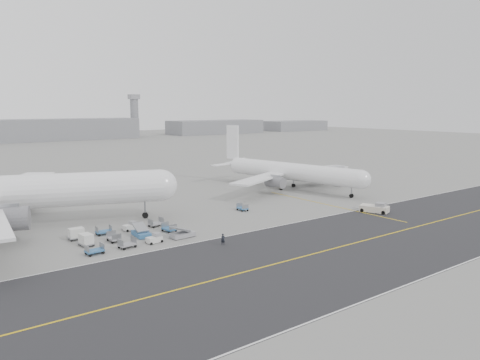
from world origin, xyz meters
TOP-DOWN VIEW (x-y plane):
  - ground at (0.00, 0.00)m, footprint 700.00×700.00m
  - taxiway at (5.02, -17.98)m, footprint 220.00×59.00m
  - horizon_buildings at (30.00, 260.00)m, footprint 520.00×28.00m
  - control_tower at (100.00, 265.00)m, footprint 7.00×7.00m
  - airliner_b at (37.21, 26.65)m, footprint 46.82×47.76m
  - pushback_tug at (32.23, -5.77)m, footprint 4.69×7.60m
  - jet_bridge at (45.19, 21.61)m, footprint 15.73×3.60m
  - gse_cluster at (-17.46, 6.59)m, footprint 23.46×18.22m
  - stray_dolly at (10.85, 12.29)m, footprint 1.73×2.64m
  - ground_crew_a at (-6.89, -6.04)m, footprint 0.80×0.66m

SIDE VIEW (x-z plane):
  - ground at x=0.00m, z-range 0.00..0.00m
  - horizon_buildings at x=30.00m, z-range -14.00..14.00m
  - gse_cluster at x=-17.46m, z-range -1.02..1.02m
  - stray_dolly at x=10.85m, z-range -0.78..0.78m
  - taxiway at x=5.02m, z-range -0.01..0.03m
  - pushback_tug at x=32.23m, z-range -0.19..1.98m
  - ground_crew_a at x=-6.89m, z-range 0.00..1.89m
  - jet_bridge at x=45.19m, z-range 1.17..7.08m
  - airliner_b at x=37.21m, z-range -3.51..13.11m
  - control_tower at x=100.00m, z-range 0.63..31.88m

